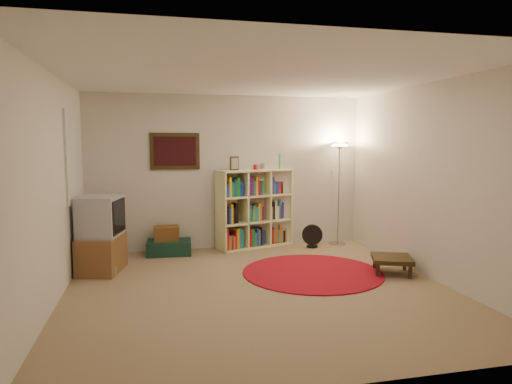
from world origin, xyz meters
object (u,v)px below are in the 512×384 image
Objects in this scene: bookshelf at (253,210)px; side_table at (392,259)px; floor_fan at (312,236)px; tv_stand at (101,236)px; suitcase at (169,247)px; floor_lamp at (339,160)px.

bookshelf is 2.38× the size of side_table.
tv_stand is at bearing -147.87° from floor_fan.
floor_fan is at bearing 25.66° from tv_stand.
side_table is at bearing -52.66° from floor_fan.
tv_stand reaches higher than floor_fan.
floor_fan reaches higher than suitcase.
suitcase is at bearing -161.79° from floor_fan.
bookshelf is 2.46m from side_table.
bookshelf reaches higher than suitcase.
floor_fan is at bearing 2.16° from suitcase.
floor_lamp reaches higher than tv_stand.
tv_stand is 1.58× the size of side_table.
tv_stand is at bearing 165.75° from side_table.
side_table is at bearing -27.35° from suitcase.
floor_lamp is 1.69× the size of tv_stand.
bookshelf is 2.21× the size of suitcase.
tv_stand is 3.90m from side_table.
suitcase is at bearing 169.85° from bookshelf.
bookshelf is 2.51m from tv_stand.
floor_lamp is 2.19m from side_table.
tv_stand is 1.47× the size of suitcase.
bookshelf is at bearing 126.93° from side_table.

